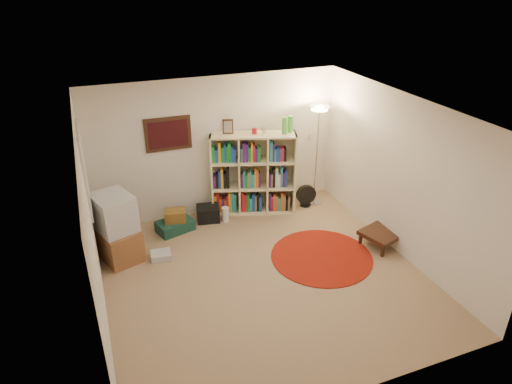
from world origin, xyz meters
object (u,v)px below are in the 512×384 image
(tv_stand, at_px, (117,228))
(suitcase, at_px, (175,226))
(side_table, at_px, (381,234))
(floor_lamp, at_px, (319,124))
(bookshelf, at_px, (252,175))
(floor_fan, at_px, (306,196))

(tv_stand, relative_size, suitcase, 1.58)
(suitcase, distance_m, side_table, 3.47)
(floor_lamp, bearing_deg, bookshelf, 173.55)
(floor_fan, relative_size, side_table, 0.62)
(suitcase, bearing_deg, side_table, -45.26)
(bookshelf, bearing_deg, floor_fan, 6.43)
(bookshelf, distance_m, tv_stand, 2.58)
(side_table, bearing_deg, bookshelf, 128.96)
(floor_fan, distance_m, suitcase, 2.52)
(bookshelf, distance_m, side_table, 2.48)
(tv_stand, distance_m, side_table, 4.19)
(floor_lamp, relative_size, tv_stand, 1.77)
(floor_fan, relative_size, tv_stand, 0.40)
(suitcase, bearing_deg, floor_lamp, -14.76)
(floor_lamp, distance_m, side_table, 2.25)
(floor_fan, xyz_separation_m, tv_stand, (-3.49, -0.48, 0.30))
(tv_stand, height_order, side_table, tv_stand)
(floor_lamp, distance_m, tv_stand, 3.90)
(floor_fan, bearing_deg, side_table, -65.63)
(bookshelf, distance_m, floor_fan, 1.16)
(floor_fan, xyz_separation_m, side_table, (0.52, -1.67, -0.00))
(bookshelf, height_order, suitcase, bookshelf)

